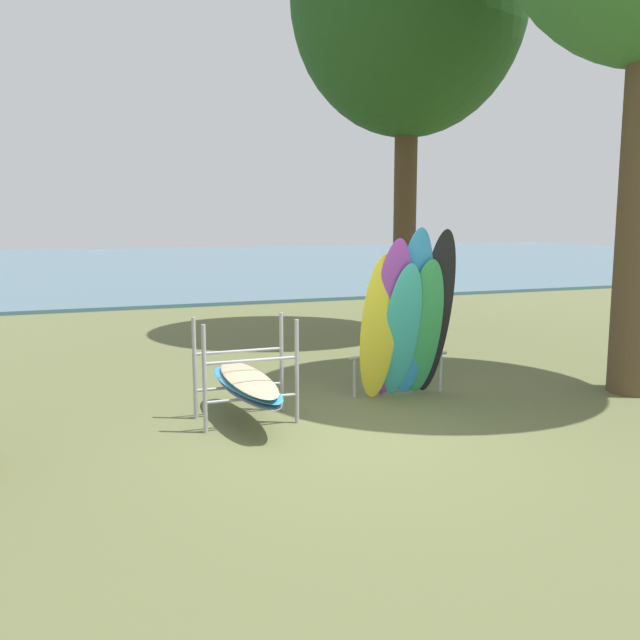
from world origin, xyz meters
The scene contains 4 objects.
ground_plane centered at (0.00, 0.00, 0.00)m, with size 80.00×80.00×0.00m, color #60663D.
lake_water centered at (0.00, 29.86, 0.05)m, with size 80.00×36.00×0.10m, color #477084.
leaning_board_pile centered at (1.27, 1.19, 1.04)m, with size 1.44×0.68×2.31m.
board_storage_rack centered at (-1.01, 0.94, 0.47)m, with size 1.15×2.13×1.25m.
Camera 1 is at (-3.06, -6.97, 2.43)m, focal length 38.99 mm.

